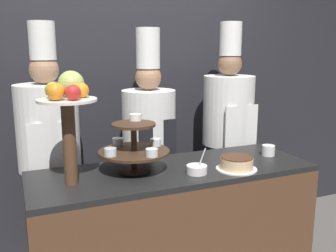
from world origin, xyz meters
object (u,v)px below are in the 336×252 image
(fruit_pedestal, at_px, (68,104))
(chef_center_right, at_px, (228,129))
(serving_bowl_near, at_px, (197,169))
(cake_round, at_px, (237,163))
(chef_center_left, at_px, (149,142))
(tiered_stand, at_px, (134,147))
(cup_white, at_px, (268,150))
(chef_left, at_px, (49,149))

(fruit_pedestal, relative_size, chef_center_right, 0.34)
(fruit_pedestal, xyz_separation_m, serving_bowl_near, (0.71, -0.13, -0.42))
(cake_round, relative_size, chef_center_right, 0.14)
(fruit_pedestal, distance_m, chef_center_left, 0.94)
(serving_bowl_near, distance_m, chef_center_right, 0.93)
(tiered_stand, height_order, chef_center_left, chef_center_left)
(serving_bowl_near, bearing_deg, fruit_pedestal, 169.64)
(cup_white, relative_size, chef_center_right, 0.05)
(cup_white, relative_size, serving_bowl_near, 0.58)
(chef_center_right, bearing_deg, serving_bowl_near, -132.89)
(cake_round, relative_size, chef_center_left, 0.14)
(cake_round, xyz_separation_m, chef_center_left, (-0.31, 0.71, -0.00))
(cake_round, height_order, chef_center_right, chef_center_right)
(cake_round, xyz_separation_m, chef_left, (-1.03, 0.71, 0.03))
(tiered_stand, relative_size, fruit_pedestal, 0.70)
(chef_center_left, bearing_deg, serving_bowl_near, -85.29)
(fruit_pedestal, distance_m, serving_bowl_near, 0.83)
(chef_center_left, distance_m, chef_center_right, 0.69)
(fruit_pedestal, relative_size, serving_bowl_near, 4.06)
(cup_white, bearing_deg, cake_round, -154.63)
(fruit_pedestal, bearing_deg, cup_white, 0.76)
(cake_round, distance_m, chef_center_left, 0.78)
(tiered_stand, height_order, fruit_pedestal, fruit_pedestal)
(tiered_stand, distance_m, serving_bowl_near, 0.40)
(fruit_pedestal, bearing_deg, cake_round, -9.38)
(serving_bowl_near, relative_size, chef_left, 0.08)
(tiered_stand, relative_size, chef_left, 0.24)
(cup_white, height_order, serving_bowl_near, serving_bowl_near)
(chef_left, xyz_separation_m, chef_center_left, (0.72, 0.00, -0.03))
(cup_white, xyz_separation_m, chef_center_right, (-0.00, 0.53, 0.04))
(cake_round, distance_m, chef_center_right, 0.80)
(cup_white, distance_m, chef_center_left, 0.87)
(tiered_stand, xyz_separation_m, chef_center_right, (0.96, 0.49, -0.07))
(chef_left, bearing_deg, chef_center_right, 0.00)
(fruit_pedestal, relative_size, cup_white, 6.98)
(cake_round, bearing_deg, fruit_pedestal, 170.62)
(cup_white, distance_m, serving_bowl_near, 0.65)
(tiered_stand, bearing_deg, cake_round, -20.33)
(cup_white, height_order, chef_center_right, chef_center_right)
(cup_white, bearing_deg, serving_bowl_near, -166.89)
(fruit_pedestal, xyz_separation_m, chef_center_left, (0.65, 0.55, -0.40))
(fruit_pedestal, bearing_deg, chef_left, 96.94)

